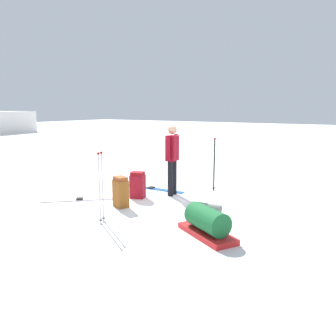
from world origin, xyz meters
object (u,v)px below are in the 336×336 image
at_px(ski_pair_near, 80,200).
at_px(ski_poles_planted_far, 214,162).
at_px(backpack_bright, 138,185).
at_px(ski_pair_far, 151,188).
at_px(backpack_large_dark, 121,192).
at_px(ski_poles_planted_near, 101,184).
at_px(gear_sled, 207,223).
at_px(skier_standing, 172,156).
at_px(sleeping_mat_rolled, 208,208).

xyz_separation_m(ski_pair_near, ski_poles_planted_far, (2.55, -2.18, 0.74)).
bearing_deg(ski_pair_near, backpack_bright, -47.71).
xyz_separation_m(ski_pair_far, backpack_large_dark, (-1.68, -0.41, 0.31)).
bearing_deg(ski_poles_planted_far, ski_poles_planted_near, 168.68).
xyz_separation_m(ski_poles_planted_near, ski_poles_planted_far, (3.37, -0.67, 0.02)).
xyz_separation_m(ski_pair_near, backpack_large_dark, (0.12, -1.15, 0.31)).
bearing_deg(gear_sled, skier_standing, 44.53).
bearing_deg(backpack_bright, ski_pair_far, 16.23).
height_order(skier_standing, ski_pair_far, skier_standing).
distance_m(skier_standing, ski_pair_far, 1.26).
xyz_separation_m(skier_standing, gear_sled, (-1.94, -1.91, -0.73)).
height_order(ski_poles_planted_near, ski_poles_planted_far, ski_poles_planted_far).
distance_m(backpack_bright, ski_poles_planted_near, 1.85).
height_order(skier_standing, ski_poles_planted_far, skier_standing).
bearing_deg(gear_sled, sleeping_mat_rolled, 25.57).
height_order(backpack_large_dark, ski_poles_planted_far, ski_poles_planted_far).
bearing_deg(ski_pair_far, ski_poles_planted_near, -163.56).
relative_size(ski_poles_planted_far, sleeping_mat_rolled, 2.46).
bearing_deg(ski_pair_near, gear_sled, -96.16).
height_order(backpack_bright, ski_poles_planted_near, ski_poles_planted_near).
height_order(backpack_bright, sleeping_mat_rolled, backpack_bright).
distance_m(backpack_large_dark, sleeping_mat_rolled, 1.88).
relative_size(ski_pair_near, ski_poles_planted_far, 1.02).
relative_size(ski_pair_near, ski_poles_planted_near, 1.05).
bearing_deg(backpack_large_dark, ski_pair_near, 96.08).
distance_m(ski_pair_far, sleeping_mat_rolled, 2.36).
height_order(ski_pair_far, backpack_bright, backpack_bright).
distance_m(ski_pair_far, ski_poles_planted_far, 1.79).
bearing_deg(backpack_large_dark, ski_poles_planted_far, -23.12).
height_order(ski_pair_near, sleeping_mat_rolled, sleeping_mat_rolled).
bearing_deg(ski_poles_planted_near, ski_poles_planted_far, -11.32).
xyz_separation_m(skier_standing, ski_pair_far, (0.24, 0.80, -0.94)).
bearing_deg(sleeping_mat_rolled, gear_sled, -154.43).
distance_m(ski_pair_near, ski_pair_far, 1.95).
bearing_deg(ski_poles_planted_far, skier_standing, 146.45).
distance_m(skier_standing, ski_poles_planted_near, 2.40).
relative_size(ski_pair_far, backpack_bright, 3.04).
bearing_deg(ski_pair_near, backpack_large_dark, -83.92).
xyz_separation_m(ski_pair_near, gear_sled, (-0.37, -3.44, 0.21)).
bearing_deg(ski_poles_planted_near, gear_sled, -76.86).
bearing_deg(ski_pair_far, sleeping_mat_rolled, -114.74).
relative_size(ski_pair_far, ski_poles_planted_near, 1.44).
xyz_separation_m(gear_sled, sleeping_mat_rolled, (1.19, 0.57, -0.13)).
relative_size(backpack_large_dark, ski_poles_planted_far, 0.49).
xyz_separation_m(skier_standing, ski_poles_planted_far, (0.98, -0.65, -0.20)).
bearing_deg(backpack_bright, skier_standing, -39.00).
height_order(ski_pair_far, ski_poles_planted_far, ski_poles_planted_far).
bearing_deg(backpack_bright, backpack_large_dark, -168.95).
distance_m(ski_poles_planted_far, sleeping_mat_rolled, 1.98).
bearing_deg(backpack_bright, ski_poles_planted_far, -35.86).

